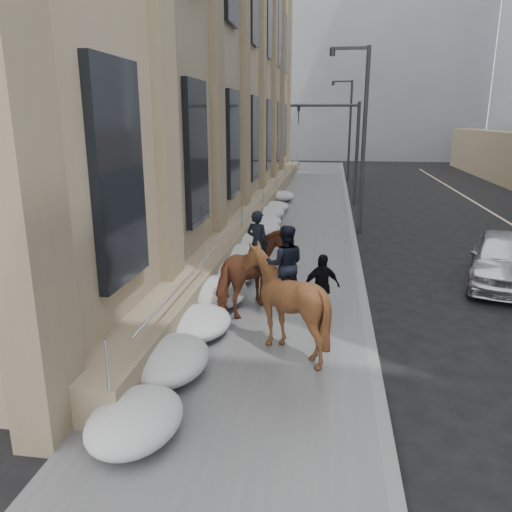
{
  "coord_description": "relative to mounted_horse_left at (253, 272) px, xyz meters",
  "views": [
    {
      "loc": [
        1.58,
        -8.66,
        5.11
      ],
      "look_at": [
        -0.25,
        3.47,
        1.7
      ],
      "focal_mm": 35.0,
      "sensor_mm": 36.0,
      "label": 1
    }
  ],
  "objects": [
    {
      "name": "sidewalk",
      "position": [
        0.35,
        6.38,
        -1.17
      ],
      "size": [
        5.0,
        80.0,
        0.12
      ],
      "primitive_type": "cube",
      "color": "#525355",
      "rests_on": "ground"
    },
    {
      "name": "streetlight_mid",
      "position": [
        3.08,
        10.38,
        3.35
      ],
      "size": [
        1.71,
        0.24,
        8.0
      ],
      "color": "#2D2D30",
      "rests_on": "ground"
    },
    {
      "name": "snow_bank",
      "position": [
        -1.08,
        4.49,
        -0.76
      ],
      "size": [
        1.7,
        18.1,
        0.76
      ],
      "color": "silver",
      "rests_on": "sidewalk"
    },
    {
      "name": "curb",
      "position": [
        2.97,
        6.38,
        -1.17
      ],
      "size": [
        0.24,
        80.0,
        0.12
      ],
      "primitive_type": "cube",
      "color": "slate",
      "rests_on": "ground"
    },
    {
      "name": "bg_building_far",
      "position": [
        -5.65,
        68.38,
        8.77
      ],
      "size": [
        24.0,
        12.0,
        20.0
      ],
      "primitive_type": "cube",
      "color": "gray",
      "rests_on": "ground"
    },
    {
      "name": "ground",
      "position": [
        0.35,
        -3.62,
        -1.23
      ],
      "size": [
        140.0,
        140.0,
        0.0
      ],
      "primitive_type": "plane",
      "color": "black",
      "rests_on": "ground"
    },
    {
      "name": "mounted_horse_right",
      "position": [
        1.01,
        -2.1,
        0.12
      ],
      "size": [
        2.1,
        2.3,
        2.8
      ],
      "rotation": [
        0.0,
        0.0,
        3.27
      ],
      "color": "#462814",
      "rests_on": "sidewalk"
    },
    {
      "name": "car_silver",
      "position": [
        7.39,
        3.77,
        -0.39
      ],
      "size": [
        3.32,
        5.26,
        1.67
      ],
      "primitive_type": "imported",
      "rotation": [
        0.0,
        0.0,
        -0.3
      ],
      "color": "#B7B9C0",
      "rests_on": "ground"
    },
    {
      "name": "pedestrian",
      "position": [
        1.77,
        -0.23,
        -0.25
      ],
      "size": [
        1.09,
        0.8,
        1.72
      ],
      "primitive_type": "imported",
      "rotation": [
        0.0,
        0.0,
        0.43
      ],
      "color": "black",
      "rests_on": "sidewalk"
    },
    {
      "name": "streetlight_far",
      "position": [
        3.08,
        30.38,
        3.35
      ],
      "size": [
        1.71,
        0.24,
        8.0
      ],
      "color": "#2D2D30",
      "rests_on": "ground"
    },
    {
      "name": "limestone_building",
      "position": [
        -4.91,
        16.34,
        7.68
      ],
      "size": [
        6.1,
        44.0,
        18.0
      ],
      "color": "#9E8867",
      "rests_on": "ground"
    },
    {
      "name": "bg_building_mid",
      "position": [
        4.35,
        56.38,
        12.77
      ],
      "size": [
        30.0,
        12.0,
        28.0
      ],
      "primitive_type": "cube",
      "color": "slate",
      "rests_on": "ground"
    },
    {
      "name": "mounted_horse_left",
      "position": [
        0.0,
        0.0,
        0.0
      ],
      "size": [
        2.03,
        2.73,
        2.71
      ],
      "rotation": [
        0.0,
        0.0,
        2.73
      ],
      "color": "#562B1A",
      "rests_on": "sidewalk"
    },
    {
      "name": "traffic_signal",
      "position": [
        2.42,
        18.38,
        2.78
      ],
      "size": [
        4.1,
        0.22,
        6.0
      ],
      "color": "#2D2D30",
      "rests_on": "ground"
    }
  ]
}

